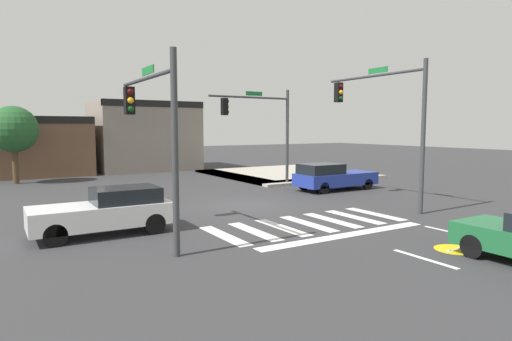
% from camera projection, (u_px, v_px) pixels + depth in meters
% --- Properties ---
extents(ground_plane, '(120.00, 120.00, 0.00)m').
position_uv_depth(ground_plane, '(246.00, 205.00, 19.65)').
color(ground_plane, '#353538').
extents(crosswalk_near, '(7.34, 2.97, 0.01)m').
position_uv_depth(crosswalk_near, '(308.00, 224.00, 15.83)').
color(crosswalk_near, silver).
rests_on(crosswalk_near, ground_plane).
extents(bike_detector_marking, '(1.15, 1.15, 0.01)m').
position_uv_depth(bike_detector_marking, '(455.00, 249.00, 12.46)').
color(bike_detector_marking, yellow).
rests_on(bike_detector_marking, ground_plane).
extents(curb_corner_northeast, '(10.00, 10.60, 0.15)m').
position_uv_depth(curb_corner_northeast, '(282.00, 174.00, 32.05)').
color(curb_corner_northeast, '#B2AA9E').
rests_on(curb_corner_northeast, ground_plane).
extents(storefront_row, '(15.21, 6.88, 5.59)m').
position_uv_depth(storefront_row, '(107.00, 139.00, 34.92)').
color(storefront_row, brown).
rests_on(storefront_row, ground_plane).
extents(traffic_signal_southwest, '(0.32, 4.89, 5.56)m').
position_uv_depth(traffic_signal_southwest, '(152.00, 118.00, 13.06)').
color(traffic_signal_southwest, '#383A3D').
rests_on(traffic_signal_southwest, ground_plane).
extents(traffic_signal_northeast, '(5.37, 0.32, 5.77)m').
position_uv_depth(traffic_signal_northeast, '(261.00, 120.00, 25.52)').
color(traffic_signal_northeast, '#383A3D').
rests_on(traffic_signal_northeast, ground_plane).
extents(traffic_signal_southeast, '(0.32, 5.63, 6.20)m').
position_uv_depth(traffic_signal_southeast, '(383.00, 108.00, 19.02)').
color(traffic_signal_southeast, '#383A3D').
rests_on(traffic_signal_southeast, ground_plane).
extents(car_blue, '(4.72, 1.91, 1.51)m').
position_uv_depth(car_blue, '(332.00, 177.00, 24.27)').
color(car_blue, '#23389E').
rests_on(car_blue, ground_plane).
extents(car_white, '(4.40, 1.80, 1.51)m').
position_uv_depth(car_white, '(107.00, 211.00, 14.21)').
color(car_white, white).
rests_on(car_white, ground_plane).
extents(roadside_tree, '(2.87, 2.87, 4.84)m').
position_uv_depth(roadside_tree, '(13.00, 130.00, 26.83)').
color(roadside_tree, '#4C3823').
rests_on(roadside_tree, ground_plane).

